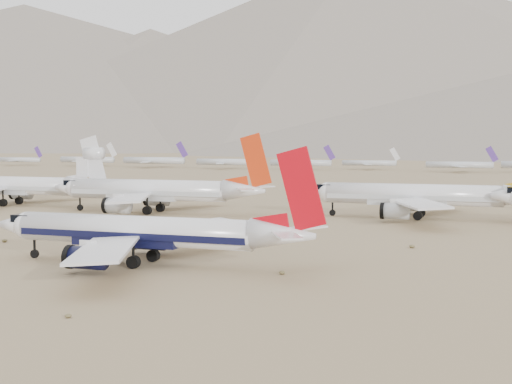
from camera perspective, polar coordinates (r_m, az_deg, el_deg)
ground at (r=104.08m, az=-11.21°, el=-5.82°), size 7000.00×7000.00×0.00m
main_airliner at (r=103.17m, az=-8.66°, el=-3.23°), size 48.66×47.53×17.17m
row2_gold_tail at (r=166.22m, az=13.21°, el=-0.29°), size 53.23×52.06×18.95m
row2_orange_tail at (r=175.52m, az=-7.98°, el=0.08°), size 54.99×53.79×19.62m
row2_white_trijet at (r=205.50m, az=-18.71°, el=0.51°), size 54.10×52.87×19.17m
distant_storage_row at (r=425.55m, az=7.65°, el=2.33°), size 521.16×57.49×14.73m
mountain_range at (r=1745.16m, az=19.78°, el=9.62°), size 7354.00×3024.00×470.00m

